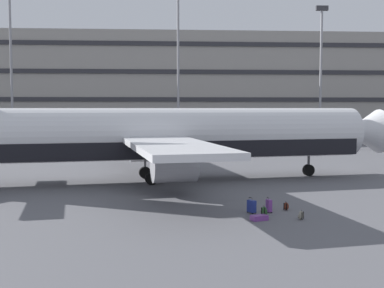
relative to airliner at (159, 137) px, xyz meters
The scene contains 12 objects.
ground_plane 4.29m from the airliner, 29.26° to the left, with size 600.00×600.00×0.00m, color #5B5B60.
terminal_structure 53.83m from the airliner, 87.40° to the left, with size 157.33×18.38×17.93m.
airliner is the anchor object (origin of this frame).
light_mast_left 43.20m from the airliner, 120.07° to the left, with size 1.80×0.50×21.91m.
light_mast_center_left 38.13m from the airliner, 85.68° to the left, with size 1.80×0.50×24.45m.
light_mast_center_right 44.52m from the airliner, 56.66° to the left, with size 1.80×0.50×20.37m.
suitcase_large 13.98m from the airliner, 69.49° to the right, with size 0.89×0.68×0.24m.
suitcase_scuffed 12.46m from the airliner, 67.13° to the right, with size 0.45×0.53×0.81m.
suitcase_navy 12.76m from the airliner, 63.12° to the right, with size 0.27×0.42×0.78m.
backpack_red 14.78m from the airliner, 62.03° to the right, with size 0.38×0.41×0.47m.
backpack_teal 12.88m from the airliner, 57.96° to the right, with size 0.34×0.35×0.47m.
backpack_laid_flat 13.50m from the airliner, 66.92° to the right, with size 0.38×0.39×0.57m.
Camera 1 is at (-2.32, -36.70, 5.31)m, focal length 45.69 mm.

